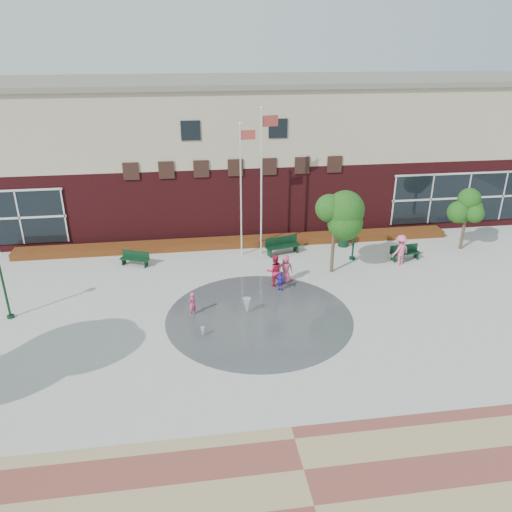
{
  "coord_description": "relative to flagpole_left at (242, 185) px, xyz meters",
  "views": [
    {
      "loc": [
        -2.92,
        -16.26,
        11.58
      ],
      "look_at": [
        0.0,
        4.0,
        2.6
      ],
      "focal_mm": 35.0,
      "sensor_mm": 36.0,
      "label": 1
    }
  ],
  "objects": [
    {
      "name": "ground",
      "position": [
        -0.08,
        -10.12,
        -4.2
      ],
      "size": [
        120.0,
        120.0,
        0.0
      ],
      "primitive_type": "plane",
      "color": "#666056",
      "rests_on": "ground"
    },
    {
      "name": "plaza_concrete",
      "position": [
        -0.08,
        -6.12,
        -4.2
      ],
      "size": [
        46.0,
        18.0,
        0.01
      ],
      "primitive_type": "cube",
      "color": "#A8A8A0",
      "rests_on": "ground"
    },
    {
      "name": "paver_band",
      "position": [
        -0.08,
        -17.12,
        -4.2
      ],
      "size": [
        46.0,
        6.0,
        0.01
      ],
      "primitive_type": "cube",
      "color": "brown",
      "rests_on": "ground"
    },
    {
      "name": "splash_pad",
      "position": [
        -0.08,
        -7.12,
        -4.2
      ],
      "size": [
        8.4,
        8.4,
        0.01
      ],
      "primitive_type": "cylinder",
      "color": "#383A3D",
      "rests_on": "ground"
    },
    {
      "name": "library_building",
      "position": [
        -0.08,
        7.36,
        0.44
      ],
      "size": [
        44.4,
        10.4,
        9.2
      ],
      "color": "#4A1216",
      "rests_on": "ground"
    },
    {
      "name": "flower_bed",
      "position": [
        -0.08,
        1.48,
        -4.2
      ],
      "size": [
        26.0,
        1.2,
        0.4
      ],
      "primitive_type": "cube",
      "color": "#8F050B",
      "rests_on": "ground"
    },
    {
      "name": "flagpole_left",
      "position": [
        0.0,
        0.0,
        0.0
      ],
      "size": [
        0.89,
        0.14,
        7.54
      ],
      "rotation": [
        0.0,
        0.0,
        0.04
      ],
      "color": "white",
      "rests_on": "ground"
    },
    {
      "name": "flagpole_right",
      "position": [
        1.15,
        0.05,
        0.45
      ],
      "size": [
        1.0,
        0.32,
        8.32
      ],
      "rotation": [
        0.0,
        0.0,
        0.24
      ],
      "color": "white",
      "rests_on": "ground"
    },
    {
      "name": "lamp_left",
      "position": [
        -11.17,
        -5.56,
        -2.14
      ],
      "size": [
        0.35,
        0.35,
        3.31
      ],
      "color": "#10311C",
      "rests_on": "ground"
    },
    {
      "name": "lamp_right",
      "position": [
        6.11,
        -1.53,
        -2.04
      ],
      "size": [
        0.37,
        0.37,
        3.48
      ],
      "color": "#10311C",
      "rests_on": "ground"
    },
    {
      "name": "bench_left",
      "position": [
        -6.05,
        -0.62,
        -3.94
      ],
      "size": [
        1.67,
        1.03,
        0.81
      ],
      "rotation": [
        0.0,
        0.0,
        -0.39
      ],
      "color": "#10311C",
      "rests_on": "ground"
    },
    {
      "name": "bench_mid",
      "position": [
        2.33,
        -0.22,
        -3.87
      ],
      "size": [
        2.12,
        1.08,
        1.03
      ],
      "rotation": [
        0.0,
        0.0,
        0.26
      ],
      "color": "#10311C",
      "rests_on": "ground"
    },
    {
      "name": "bench_right",
      "position": [
        9.03,
        -2.0,
        -3.92
      ],
      "size": [
        1.76,
        0.67,
        0.86
      ],
      "rotation": [
        0.0,
        0.0,
        0.11
      ],
      "color": "#10311C",
      "rests_on": "ground"
    },
    {
      "name": "trash_can",
      "position": [
        6.2,
        0.47,
        -3.64
      ],
      "size": [
        0.67,
        0.67,
        1.11
      ],
      "color": "#10311C",
      "rests_on": "ground"
    },
    {
      "name": "tree_mid",
      "position": [
        4.47,
        -2.95,
        -1.01
      ],
      "size": [
        2.6,
        2.6,
        4.39
      ],
      "color": "#413125",
      "rests_on": "ground"
    },
    {
      "name": "tree_small_right",
      "position": [
        13.0,
        -0.94,
        -1.59
      ],
      "size": [
        2.09,
        2.09,
        3.57
      ],
      "color": "#413125",
      "rests_on": "ground"
    },
    {
      "name": "water_jet_a",
      "position": [
        -0.59,
        -6.71,
        -4.2
      ],
      "size": [
        0.38,
        0.38,
        0.74
      ],
      "primitive_type": "cone",
      "rotation": [
        3.14,
        0.0,
        0.0
      ],
      "color": "white",
      "rests_on": "ground"
    },
    {
      "name": "water_jet_b",
      "position": [
        -2.67,
        -8.36,
        -4.2
      ],
      "size": [
        0.19,
        0.19,
        0.43
      ],
      "primitive_type": "cone",
      "rotation": [
        3.14,
        0.0,
        0.0
      ],
      "color": "white",
      "rests_on": "ground"
    },
    {
      "name": "child_splash",
      "position": [
        -3.04,
        -6.46,
        -3.63
      ],
      "size": [
        0.49,
        0.48,
        1.13
      ],
      "primitive_type": "imported",
      "rotation": [
        0.0,
        0.0,
        3.88
      ],
      "color": "#DD486E",
      "rests_on": "ground"
    },
    {
      "name": "adult_red",
      "position": [
        1.14,
        -4.12,
        -3.36
      ],
      "size": [
        0.87,
        0.7,
        1.69
      ],
      "primitive_type": "imported",
      "rotation": [
        0.0,
        0.0,
        3.22
      ],
      "color": "#C41E41",
      "rests_on": "ground"
    },
    {
      "name": "adult_pink",
      "position": [
        1.78,
        -3.81,
        -3.45
      ],
      "size": [
        0.79,
        0.57,
        1.49
      ],
      "primitive_type": "imported",
      "rotation": [
        0.0,
        0.0,
        3.01
      ],
      "color": "#C44765",
      "rests_on": "ground"
    },
    {
      "name": "child_blue",
      "position": [
        1.35,
        -4.71,
        -3.67
      ],
      "size": [
        0.66,
        0.56,
        1.06
      ],
      "primitive_type": "imported",
      "rotation": [
        0.0,
        0.0,
        2.56
      ],
      "color": "#372AB7",
      "rests_on": "ground"
    },
    {
      "name": "person_bench",
      "position": [
        8.45,
        -2.57,
        -3.33
      ],
      "size": [
        1.3,
        1.05,
        1.75
      ],
      "primitive_type": "imported",
      "rotation": [
        0.0,
        0.0,
        3.55
      ],
      "color": "#EC628F",
      "rests_on": "ground"
    }
  ]
}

